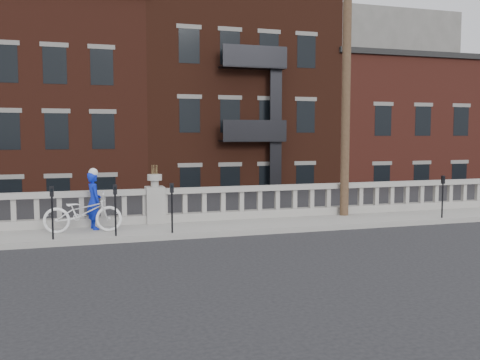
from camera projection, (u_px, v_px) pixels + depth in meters
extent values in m
plane|color=black|center=(180.00, 256.00, 12.45)|extent=(120.00, 120.00, 0.00)
cube|color=gray|center=(160.00, 230.00, 15.29)|extent=(32.00, 2.20, 0.15)
cube|color=gray|center=(155.00, 219.00, 16.18)|extent=(28.00, 0.34, 0.25)
cube|color=gray|center=(155.00, 192.00, 16.11)|extent=(28.00, 0.34, 0.16)
cube|color=gray|center=(155.00, 205.00, 16.14)|extent=(0.55, 0.55, 1.10)
cylinder|color=gray|center=(155.00, 183.00, 16.09)|extent=(0.24, 0.24, 0.20)
cylinder|color=gray|center=(155.00, 177.00, 16.07)|extent=(0.44, 0.44, 0.18)
cube|color=#605E59|center=(155.00, 302.00, 16.74)|extent=(36.00, 0.50, 5.15)
cube|color=black|center=(111.00, 249.00, 37.58)|extent=(80.00, 44.00, 0.50)
cube|color=#595651|center=(86.00, 289.00, 20.15)|extent=(16.00, 7.00, 4.00)
cube|color=#595651|center=(345.00, 121.00, 49.97)|extent=(14.00, 14.00, 18.00)
cube|color=#431C13|center=(42.00, 149.00, 30.06)|extent=(10.00, 14.00, 14.00)
cube|color=black|center=(38.00, 19.00, 29.45)|extent=(10.30, 14.30, 0.30)
cube|color=#3A190F|center=(214.00, 135.00, 32.96)|extent=(10.00, 14.00, 15.50)
cube|color=black|center=(213.00, 4.00, 32.28)|extent=(10.30, 14.30, 0.30)
cube|color=#5C251C|center=(357.00, 161.00, 36.08)|extent=(10.00, 14.00, 12.00)
cube|color=black|center=(359.00, 69.00, 35.55)|extent=(10.30, 14.30, 0.30)
cylinder|color=#422D1E|center=(347.00, 62.00, 17.27)|extent=(0.28, 0.28, 10.00)
cylinder|color=black|center=(52.00, 218.00, 13.58)|extent=(0.05, 0.05, 1.10)
cube|color=black|center=(52.00, 191.00, 13.52)|extent=(0.10, 0.08, 0.26)
cube|color=black|center=(52.00, 190.00, 13.47)|extent=(0.06, 0.01, 0.08)
cylinder|color=black|center=(116.00, 215.00, 14.04)|extent=(0.05, 0.05, 1.10)
cube|color=black|center=(115.00, 190.00, 13.99)|extent=(0.10, 0.08, 0.26)
cube|color=black|center=(115.00, 188.00, 13.94)|extent=(0.06, 0.01, 0.08)
cylinder|color=black|center=(172.00, 213.00, 14.49)|extent=(0.05, 0.05, 1.10)
cube|color=black|center=(172.00, 188.00, 14.43)|extent=(0.10, 0.08, 0.26)
cube|color=black|center=(172.00, 187.00, 14.38)|extent=(0.06, 0.01, 0.08)
cylinder|color=black|center=(442.00, 201.00, 17.08)|extent=(0.05, 0.05, 1.10)
cube|color=black|center=(443.00, 180.00, 17.02)|extent=(0.10, 0.08, 0.26)
cube|color=black|center=(444.00, 179.00, 16.97)|extent=(0.06, 0.01, 0.08)
imported|color=white|center=(83.00, 212.00, 14.57)|extent=(2.12, 0.87, 1.09)
imported|color=#0B20B3|center=(94.00, 201.00, 15.03)|extent=(0.52, 0.67, 1.62)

